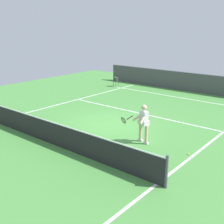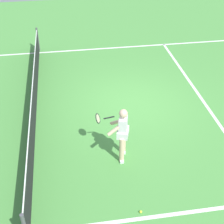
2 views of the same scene
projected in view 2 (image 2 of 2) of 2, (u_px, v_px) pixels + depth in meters
The scene contains 7 objects.
ground_plane at pixel (133, 104), 11.14m from camera, with size 24.39×24.39×0.00m, color #4C9342.
service_line_marking at pixel (201, 98), 11.45m from camera, with size 9.07×0.10×0.01m, color white.
sideline_left_marking at pixel (175, 214), 7.48m from camera, with size 0.10×16.76×0.01m, color white.
sideline_right_marking at pixel (112, 48), 14.80m from camera, with size 0.10×16.76×0.01m, color white.
court_net at pixel (34, 100), 10.46m from camera, with size 9.75×0.08×1.01m.
tennis_player at pixel (122, 132), 8.56m from camera, with size 0.97×0.88×1.55m.
tennis_ball_near at pixel (141, 212), 7.50m from camera, with size 0.07×0.07×0.07m, color #D1E533.
Camera 2 is at (-9.04, 2.15, 6.20)m, focal length 53.26 mm.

